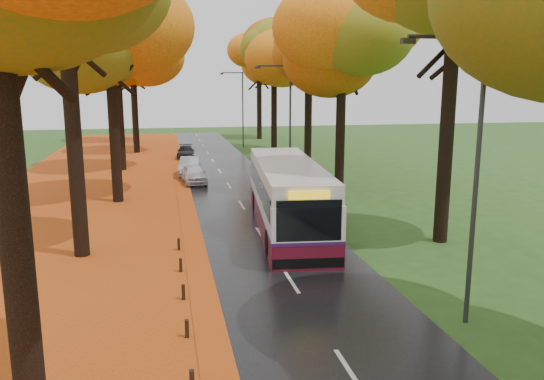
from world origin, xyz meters
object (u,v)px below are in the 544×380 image
object	(u,v)px
streetlamp_near	(469,160)
car_silver	(190,166)
bus	(287,194)
car_dark	(186,152)
streetlamp_mid	(287,115)
car_white	(194,174)
streetlamp_far	(240,103)

from	to	relation	value
streetlamp_near	car_silver	world-z (taller)	streetlamp_near
streetlamp_near	bus	bearing A→B (deg)	103.27
bus	car_silver	world-z (taller)	bus
streetlamp_near	car_silver	xyz separation A→B (m)	(-6.30, 26.79, -4.01)
bus	car_dark	world-z (taller)	bus
streetlamp_near	car_dark	bearing A→B (deg)	99.69
bus	car_dark	distance (m)	25.93
car_dark	car_silver	bearing A→B (deg)	-86.96
streetlamp_mid	car_silver	bearing A→B (deg)	142.74
car_white	streetlamp_far	bearing A→B (deg)	68.79
car_white	car_dark	bearing A→B (deg)	85.58
streetlamp_mid	car_white	distance (m)	7.52
car_silver	car_dark	xyz separation A→B (m)	(0.09, 9.59, -0.11)
streetlamp_mid	bus	distance (m)	11.94
car_silver	car_dark	bearing A→B (deg)	96.66
bus	streetlamp_far	bearing A→B (deg)	91.18
bus	streetlamp_mid	bearing A→B (deg)	82.87
car_white	streetlamp_mid	bearing A→B (deg)	-16.87
streetlamp_far	car_white	xyz separation A→B (m)	(-6.19, -20.64, -4.04)
car_white	bus	bearing A→B (deg)	-78.35
streetlamp_far	bus	world-z (taller)	streetlamp_far
streetlamp_near	streetlamp_mid	size ratio (longest dim) A/B	1.00
streetlamp_near	car_silver	distance (m)	27.81
streetlamp_near	streetlamp_mid	xyz separation A→B (m)	(0.00, 22.00, 0.00)
bus	car_white	xyz separation A→B (m)	(-3.66, 12.62, -1.01)
streetlamp_mid	car_dark	distance (m)	16.20
streetlamp_mid	streetlamp_far	distance (m)	22.00
streetlamp_near	car_white	size ratio (longest dim) A/B	2.16
car_silver	streetlamp_mid	bearing A→B (deg)	-30.08
streetlamp_far	bus	xyz separation A→B (m)	(-2.53, -33.27, -3.03)
streetlamp_far	bus	distance (m)	33.50
streetlamp_near	car_dark	xyz separation A→B (m)	(-6.21, 36.38, -4.12)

